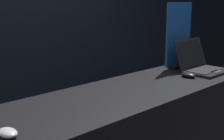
# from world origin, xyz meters

# --- Properties ---
(wall_back) EXTENTS (8.00, 0.05, 2.80)m
(wall_back) POSITION_xyz_m (0.00, 1.56, 1.40)
(wall_back) COLOR black
(wall_back) RESTS_ON ground_plane
(mouse_front) EXTENTS (0.07, 0.10, 0.03)m
(mouse_front) POSITION_xyz_m (-0.70, 0.19, 0.99)
(mouse_front) COLOR #B2B2B7
(mouse_front) RESTS_ON display_counter
(laptop_back) EXTENTS (0.35, 0.32, 0.24)m
(laptop_back) POSITION_xyz_m (0.91, 0.27, 1.03)
(laptop_back) COLOR black
(laptop_back) RESTS_ON display_counter
(mouse_back) EXTENTS (0.07, 0.12, 0.03)m
(mouse_back) POSITION_xyz_m (0.68, 0.23, 0.99)
(mouse_back) COLOR black
(mouse_back) RESTS_ON display_counter
(promo_stand_back) EXTENTS (0.31, 0.07, 0.52)m
(promo_stand_back) POSITION_xyz_m (0.91, 0.48, 1.22)
(promo_stand_back) COLOR black
(promo_stand_back) RESTS_ON display_counter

